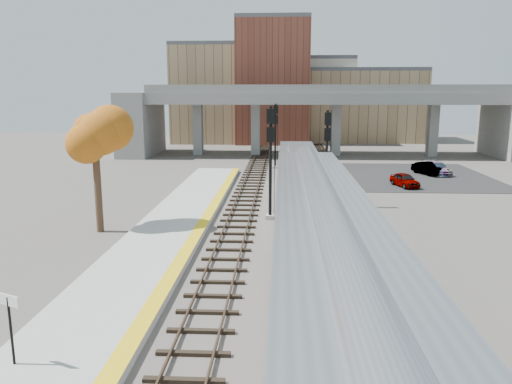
% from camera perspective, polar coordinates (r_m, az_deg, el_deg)
% --- Properties ---
extents(ground, '(160.00, 160.00, 0.00)m').
position_cam_1_polar(ground, '(25.41, 3.59, -8.43)').
color(ground, '#47423D').
rests_on(ground, ground).
extents(platform, '(4.50, 60.00, 0.35)m').
position_cam_1_polar(platform, '(26.28, -12.57, -7.60)').
color(platform, '#9E9E99').
rests_on(platform, ground).
extents(yellow_strip, '(0.70, 60.00, 0.01)m').
position_cam_1_polar(yellow_strip, '(25.78, -8.48, -7.40)').
color(yellow_strip, yellow).
rests_on(yellow_strip, platform).
extents(tracks, '(10.70, 95.00, 0.25)m').
position_cam_1_polar(tracks, '(37.41, 4.85, -1.83)').
color(tracks, black).
rests_on(tracks, ground).
extents(overpass, '(54.00, 12.00, 9.50)m').
position_cam_1_polar(overpass, '(69.16, 7.45, 8.97)').
color(overpass, slate).
rests_on(overpass, ground).
extents(buildings_far, '(43.00, 21.00, 20.60)m').
position_cam_1_polar(buildings_far, '(90.49, 4.09, 10.89)').
color(buildings_far, tan).
rests_on(buildings_far, ground).
extents(parking_lot, '(14.00, 18.00, 0.04)m').
position_cam_1_polar(parking_lot, '(54.52, 18.21, 1.75)').
color(parking_lot, black).
rests_on(parking_lot, ground).
extents(locomotive, '(3.02, 19.05, 4.10)m').
position_cam_1_polar(locomotive, '(38.93, 4.92, 1.99)').
color(locomotive, '#A8AAB2').
rests_on(locomotive, ground).
extents(coach, '(3.03, 25.00, 5.00)m').
position_cam_1_polar(coach, '(16.87, 7.39, -8.84)').
color(coach, '#A8AAB2').
rests_on(coach, ground).
extents(signal_mast_near, '(0.60, 0.64, 7.69)m').
position_cam_1_polar(signal_mast_near, '(33.55, 1.65, 3.37)').
color(signal_mast_near, '#9E9E99').
rests_on(signal_mast_near, ground).
extents(signal_mast_mid, '(0.60, 0.64, 7.28)m').
position_cam_1_polar(signal_mast_mid, '(37.70, 8.05, 3.73)').
color(signal_mast_mid, '#9E9E99').
rests_on(signal_mast_mid, ground).
extents(signal_mast_far, '(0.60, 0.64, 7.31)m').
position_cam_1_polar(signal_mast_far, '(56.64, 2.22, 6.38)').
color(signal_mast_far, '#9E9E99').
rests_on(signal_mast_far, ground).
extents(station_sign, '(0.85, 0.40, 2.27)m').
position_cam_1_polar(station_sign, '(17.24, -26.36, -12.46)').
color(station_sign, black).
rests_on(station_sign, platform).
extents(tree, '(3.60, 3.60, 8.14)m').
position_cam_1_polar(tree, '(31.81, -17.98, 6.21)').
color(tree, '#382619').
rests_on(tree, ground).
extents(car_a, '(2.39, 3.93, 1.25)m').
position_cam_1_polar(car_a, '(47.75, 16.64, 1.33)').
color(car_a, '#99999E').
rests_on(car_a, parking_lot).
extents(car_b, '(2.75, 4.19, 1.31)m').
position_cam_1_polar(car_b, '(55.50, 19.04, 2.56)').
color(car_b, '#99999E').
rests_on(car_b, parking_lot).
extents(car_c, '(2.40, 4.70, 1.31)m').
position_cam_1_polar(car_c, '(56.00, 19.98, 2.57)').
color(car_c, '#99999E').
rests_on(car_c, parking_lot).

